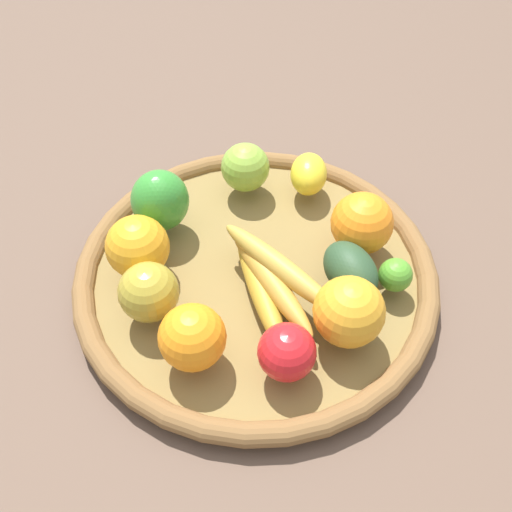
{
  "coord_description": "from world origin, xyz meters",
  "views": [
    {
      "loc": [
        0.29,
        -0.39,
        0.63
      ],
      "look_at": [
        0.0,
        0.0,
        0.06
      ],
      "focal_mm": 42.98,
      "sensor_mm": 36.0,
      "label": 1
    }
  ],
  "objects_px": {
    "orange_2": "(192,337)",
    "orange_1": "(362,223)",
    "banana_bunch": "(270,279)",
    "lemon_0": "(309,174)",
    "apple_0": "(287,352)",
    "apple_2": "(245,167)",
    "bell_pepper": "(160,201)",
    "orange_3": "(349,312)",
    "orange_0": "(138,247)",
    "lime_0": "(395,275)",
    "apple_1": "(149,292)",
    "avocado": "(350,270)"
  },
  "relations": [
    {
      "from": "apple_1",
      "to": "orange_1",
      "type": "height_order",
      "value": "orange_1"
    },
    {
      "from": "lime_0",
      "to": "orange_1",
      "type": "height_order",
      "value": "orange_1"
    },
    {
      "from": "orange_2",
      "to": "orange_3",
      "type": "relative_size",
      "value": 0.92
    },
    {
      "from": "lemon_0",
      "to": "bell_pepper",
      "type": "relative_size",
      "value": 0.79
    },
    {
      "from": "lemon_0",
      "to": "apple_1",
      "type": "bearing_deg",
      "value": -95.89
    },
    {
      "from": "avocado",
      "to": "orange_0",
      "type": "xyz_separation_m",
      "value": [
        -0.22,
        -0.13,
        0.01
      ]
    },
    {
      "from": "orange_0",
      "to": "avocado",
      "type": "bearing_deg",
      "value": 30.64
    },
    {
      "from": "orange_3",
      "to": "orange_1",
      "type": "bearing_deg",
      "value": 114.44
    },
    {
      "from": "orange_3",
      "to": "avocado",
      "type": "bearing_deg",
      "value": 118.56
    },
    {
      "from": "lemon_0",
      "to": "apple_2",
      "type": "distance_m",
      "value": 0.09
    },
    {
      "from": "banana_bunch",
      "to": "orange_0",
      "type": "relative_size",
      "value": 2.42
    },
    {
      "from": "lemon_0",
      "to": "orange_1",
      "type": "xyz_separation_m",
      "value": [
        0.11,
        -0.05,
        0.01
      ]
    },
    {
      "from": "bell_pepper",
      "to": "avocado",
      "type": "bearing_deg",
      "value": -43.67
    },
    {
      "from": "orange_3",
      "to": "orange_2",
      "type": "bearing_deg",
      "value": -132.85
    },
    {
      "from": "apple_0",
      "to": "apple_2",
      "type": "bearing_deg",
      "value": 136.01
    },
    {
      "from": "apple_1",
      "to": "apple_2",
      "type": "xyz_separation_m",
      "value": [
        -0.04,
        0.24,
        -0.0
      ]
    },
    {
      "from": "banana_bunch",
      "to": "lemon_0",
      "type": "xyz_separation_m",
      "value": [
        -0.07,
        0.18,
        -0.0
      ]
    },
    {
      "from": "orange_2",
      "to": "orange_3",
      "type": "bearing_deg",
      "value": 47.15
    },
    {
      "from": "lemon_0",
      "to": "apple_0",
      "type": "bearing_deg",
      "value": -61.04
    },
    {
      "from": "orange_2",
      "to": "orange_3",
      "type": "height_order",
      "value": "orange_3"
    },
    {
      "from": "apple_1",
      "to": "orange_0",
      "type": "relative_size",
      "value": 0.9
    },
    {
      "from": "orange_3",
      "to": "apple_2",
      "type": "bearing_deg",
      "value": 152.19
    },
    {
      "from": "apple_1",
      "to": "apple_2",
      "type": "height_order",
      "value": "apple_1"
    },
    {
      "from": "orange_2",
      "to": "orange_1",
      "type": "bearing_deg",
      "value": 76.54
    },
    {
      "from": "lemon_0",
      "to": "orange_0",
      "type": "xyz_separation_m",
      "value": [
        -0.09,
        -0.25,
        0.01
      ]
    },
    {
      "from": "apple_1",
      "to": "lemon_0",
      "type": "bearing_deg",
      "value": 84.11
    },
    {
      "from": "lemon_0",
      "to": "lime_0",
      "type": "bearing_deg",
      "value": -24.78
    },
    {
      "from": "orange_0",
      "to": "apple_2",
      "type": "bearing_deg",
      "value": 86.34
    },
    {
      "from": "orange_0",
      "to": "banana_bunch",
      "type": "bearing_deg",
      "value": 23.19
    },
    {
      "from": "orange_0",
      "to": "lemon_0",
      "type": "bearing_deg",
      "value": 70.93
    },
    {
      "from": "bell_pepper",
      "to": "apple_0",
      "type": "height_order",
      "value": "bell_pepper"
    },
    {
      "from": "orange_2",
      "to": "orange_0",
      "type": "bearing_deg",
      "value": 157.05
    },
    {
      "from": "lime_0",
      "to": "avocado",
      "type": "xyz_separation_m",
      "value": [
        -0.04,
        -0.03,
        0.01
      ]
    },
    {
      "from": "orange_1",
      "to": "avocado",
      "type": "bearing_deg",
      "value": -69.69
    },
    {
      "from": "apple_1",
      "to": "orange_2",
      "type": "xyz_separation_m",
      "value": [
        0.08,
        -0.02,
        0.0
      ]
    },
    {
      "from": "lemon_0",
      "to": "orange_2",
      "type": "bearing_deg",
      "value": -80.45
    },
    {
      "from": "apple_2",
      "to": "orange_1",
      "type": "height_order",
      "value": "orange_1"
    },
    {
      "from": "apple_1",
      "to": "lemon_0",
      "type": "height_order",
      "value": "apple_1"
    },
    {
      "from": "avocado",
      "to": "bell_pepper",
      "type": "height_order",
      "value": "bell_pepper"
    },
    {
      "from": "avocado",
      "to": "apple_0",
      "type": "height_order",
      "value": "apple_0"
    },
    {
      "from": "apple_1",
      "to": "orange_1",
      "type": "relative_size",
      "value": 0.89
    },
    {
      "from": "lemon_0",
      "to": "orange_1",
      "type": "relative_size",
      "value": 0.87
    },
    {
      "from": "apple_0",
      "to": "lime_0",
      "type": "bearing_deg",
      "value": 77.17
    },
    {
      "from": "apple_1",
      "to": "orange_3",
      "type": "height_order",
      "value": "orange_3"
    },
    {
      "from": "banana_bunch",
      "to": "orange_1",
      "type": "relative_size",
      "value": 2.39
    },
    {
      "from": "lemon_0",
      "to": "orange_1",
      "type": "distance_m",
      "value": 0.12
    },
    {
      "from": "apple_2",
      "to": "orange_3",
      "type": "bearing_deg",
      "value": -27.81
    },
    {
      "from": "avocado",
      "to": "orange_1",
      "type": "bearing_deg",
      "value": 110.31
    },
    {
      "from": "apple_0",
      "to": "orange_2",
      "type": "bearing_deg",
      "value": -151.73
    },
    {
      "from": "lime_0",
      "to": "apple_1",
      "type": "distance_m",
      "value": 0.29
    }
  ]
}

